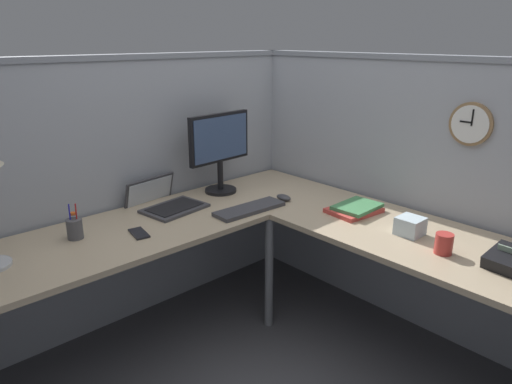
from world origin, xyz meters
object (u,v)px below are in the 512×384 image
(monitor, at_px, (220,147))
(wall_clock, at_px, (471,124))
(pen_cup, at_px, (75,228))
(keyboard, at_px, (250,209))
(book_stack, at_px, (355,209))
(tissue_box, at_px, (410,226))
(coffee_mug, at_px, (444,244))
(cell_phone, at_px, (139,233))
(computer_mouse, at_px, (284,197))
(laptop, at_px, (163,202))

(monitor, height_order, wall_clock, wall_clock)
(pen_cup, bearing_deg, keyboard, -18.31)
(pen_cup, distance_m, book_stack, 1.49)
(monitor, height_order, tissue_box, monitor)
(keyboard, height_order, coffee_mug, coffee_mug)
(monitor, xyz_separation_m, pen_cup, (-0.98, -0.09, -0.24))
(monitor, xyz_separation_m, coffee_mug, (0.19, -1.38, -0.25))
(coffee_mug, xyz_separation_m, tissue_box, (0.08, 0.22, -0.00))
(monitor, xyz_separation_m, cell_phone, (-0.72, -0.25, -0.29))
(pen_cup, bearing_deg, book_stack, -28.67)
(pen_cup, distance_m, cell_phone, 0.31)
(keyboard, height_order, wall_clock, wall_clock)
(tissue_box, bearing_deg, pen_cup, 139.04)
(keyboard, bearing_deg, pen_cup, 164.10)
(tissue_box, bearing_deg, cell_phone, 137.33)
(keyboard, xyz_separation_m, pen_cup, (-0.88, 0.29, 0.04))
(monitor, relative_size, computer_mouse, 4.81)
(cell_phone, bearing_deg, laptop, 50.99)
(keyboard, bearing_deg, book_stack, -42.57)
(book_stack, bearing_deg, monitor, 112.35)
(coffee_mug, bearing_deg, laptop, 113.17)
(cell_phone, bearing_deg, monitor, 29.20)
(monitor, height_order, coffee_mug, monitor)
(coffee_mug, distance_m, tissue_box, 0.23)
(computer_mouse, height_order, coffee_mug, coffee_mug)
(monitor, relative_size, book_stack, 1.67)
(computer_mouse, relative_size, book_stack, 0.35)
(wall_clock, bearing_deg, coffee_mug, -162.58)
(pen_cup, xyz_separation_m, coffee_mug, (1.17, -1.30, -0.00))
(laptop, bearing_deg, monitor, -2.73)
(laptop, bearing_deg, coffee_mug, -66.83)
(cell_phone, relative_size, book_stack, 0.48)
(cell_phone, bearing_deg, tissue_box, -32.62)
(keyboard, xyz_separation_m, cell_phone, (-0.63, 0.13, -0.01))
(book_stack, bearing_deg, cell_phone, 152.50)
(monitor, height_order, cell_phone, monitor)
(pen_cup, xyz_separation_m, wall_clock, (1.60, -1.16, 0.47))
(computer_mouse, xyz_separation_m, cell_phone, (-0.90, 0.13, -0.01))
(tissue_box, xyz_separation_m, wall_clock, (0.35, -0.08, 0.48))
(keyboard, distance_m, wall_clock, 1.24)
(keyboard, height_order, computer_mouse, computer_mouse)
(monitor, bearing_deg, laptop, 177.27)
(laptop, bearing_deg, wall_clock, -50.73)
(laptop, height_order, pen_cup, pen_cup)
(cell_phone, xyz_separation_m, tissue_box, (1.00, -0.92, 0.04))
(laptop, height_order, computer_mouse, laptop)
(laptop, xyz_separation_m, coffee_mug, (0.60, -1.40, 0.02))
(computer_mouse, distance_m, coffee_mug, 1.00)
(pen_cup, bearing_deg, laptop, 10.55)
(monitor, xyz_separation_m, computer_mouse, (0.18, -0.38, -0.28))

